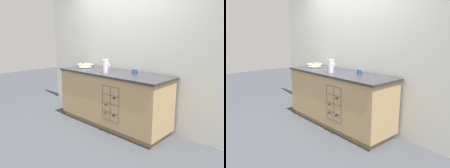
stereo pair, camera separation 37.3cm
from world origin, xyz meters
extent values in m
plane|color=#383A3F|center=(0.00, 0.00, 0.00)|extent=(14.00, 14.00, 0.00)
cube|color=silver|center=(0.00, 0.39, 1.27)|extent=(4.46, 0.06, 2.55)
cube|color=olive|center=(0.00, 0.00, 0.04)|extent=(2.00, 0.58, 0.09)
cube|color=tan|center=(0.00, 0.00, 0.50)|extent=(2.06, 0.64, 0.81)
cube|color=#2D2D33|center=(0.00, 0.00, 0.92)|extent=(2.10, 0.68, 0.03)
cube|color=olive|center=(0.26, -0.22, 0.51)|extent=(0.34, 0.01, 0.55)
cube|color=olive|center=(0.09, -0.27, 0.51)|extent=(0.02, 0.10, 0.55)
cube|color=olive|center=(0.43, -0.27, 0.51)|extent=(0.02, 0.10, 0.55)
cube|color=olive|center=(0.26, -0.27, 0.23)|extent=(0.34, 0.10, 0.02)
cube|color=olive|center=(0.26, -0.27, 0.37)|extent=(0.34, 0.10, 0.02)
cube|color=olive|center=(0.26, -0.27, 0.51)|extent=(0.34, 0.10, 0.02)
cube|color=olive|center=(0.26, -0.27, 0.64)|extent=(0.34, 0.10, 0.02)
cube|color=olive|center=(0.26, -0.27, 0.78)|extent=(0.34, 0.10, 0.02)
cube|color=olive|center=(0.26, -0.27, 0.51)|extent=(0.02, 0.10, 0.55)
cylinder|color=#19381E|center=(0.18, -0.17, 0.34)|extent=(0.07, 0.20, 0.07)
cylinder|color=#19381E|center=(0.18, -0.31, 0.34)|extent=(0.03, 0.09, 0.03)
cylinder|color=black|center=(0.35, -0.17, 0.35)|extent=(0.08, 0.19, 0.08)
cylinder|color=black|center=(0.35, -0.31, 0.35)|extent=(0.03, 0.08, 0.03)
cylinder|color=black|center=(0.18, -0.17, 0.48)|extent=(0.07, 0.20, 0.07)
cylinder|color=black|center=(0.18, -0.31, 0.48)|extent=(0.03, 0.08, 0.03)
cylinder|color=black|center=(0.35, -0.16, 0.62)|extent=(0.07, 0.20, 0.07)
cylinder|color=black|center=(0.35, -0.30, 0.62)|extent=(0.03, 0.09, 0.03)
cylinder|color=silver|center=(-0.76, 0.05, 0.94)|extent=(0.13, 0.13, 0.01)
cone|color=silver|center=(-0.76, 0.05, 0.97)|extent=(0.27, 0.27, 0.06)
torus|color=silver|center=(-0.76, 0.05, 0.99)|extent=(0.29, 0.29, 0.02)
sphere|color=#7FA838|center=(-0.71, 0.06, 0.98)|extent=(0.08, 0.08, 0.08)
sphere|color=gold|center=(-0.76, -0.01, 0.98)|extent=(0.06, 0.06, 0.06)
sphere|color=#7FA838|center=(-0.72, 0.12, 0.98)|extent=(0.08, 0.08, 0.08)
sphere|color=red|center=(-0.81, 0.05, 0.98)|extent=(0.07, 0.07, 0.07)
cylinder|color=white|center=(-0.03, -0.12, 1.04)|extent=(0.09, 0.09, 0.22)
torus|color=white|center=(-0.03, -0.12, 1.15)|extent=(0.10, 0.10, 0.01)
torus|color=white|center=(0.02, -0.12, 1.06)|extent=(0.10, 0.01, 0.10)
cylinder|color=#385684|center=(0.40, 0.10, 0.98)|extent=(0.07, 0.07, 0.08)
torus|color=#385684|center=(0.44, 0.10, 0.98)|extent=(0.07, 0.01, 0.07)
camera|label=1|loc=(2.49, -2.66, 1.54)|focal=35.00mm
camera|label=2|loc=(2.75, -2.39, 1.54)|focal=35.00mm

